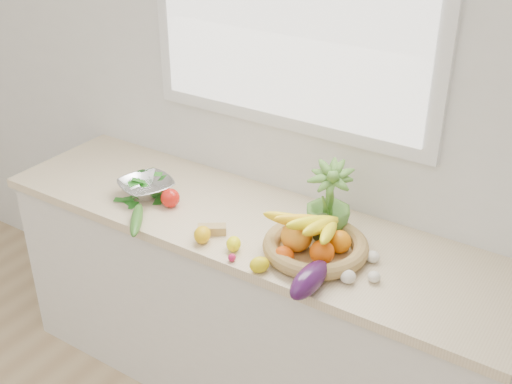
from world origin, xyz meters
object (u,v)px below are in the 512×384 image
Objects in this scene: cucumber at (137,220)px; eggplant at (309,280)px; apple at (170,198)px; potted_herb at (329,201)px; colander_with_spinach at (146,184)px; fruit_basket at (315,241)px.

eggplant is at bearing 0.00° from cucumber.
potted_herb is (0.65, 0.17, 0.10)m from apple.
colander_with_spinach is at bearing 121.88° from cucumber.
eggplant is 0.72× the size of potted_herb.
colander_with_spinach is (-0.12, 0.20, 0.04)m from cucumber.
apple is at bearing 84.28° from cucumber.
fruit_basket is (-0.09, 0.21, 0.01)m from eggplant.
cucumber is 0.77m from potted_herb.
cucumber is at bearing 180.00° from eggplant.
eggplant is 0.77× the size of colander_with_spinach.
eggplant is at bearing -66.15° from fruit_basket.
potted_herb is at bearing 108.28° from eggplant.
eggplant is at bearing -71.72° from potted_herb.
cucumber is at bearing -151.88° from potted_herb.
fruit_basket is (0.68, 0.02, 0.02)m from apple.
fruit_basket reaches higher than colander_with_spinach.
potted_herb is at bearing 14.61° from apple.
colander_with_spinach is (-0.14, 0.01, 0.02)m from apple.
potted_herb is (-0.12, 0.36, 0.10)m from eggplant.
apple is at bearing -165.39° from potted_herb.
potted_herb reaches higher than cucumber.
potted_herb is at bearing 11.19° from colander_with_spinach.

